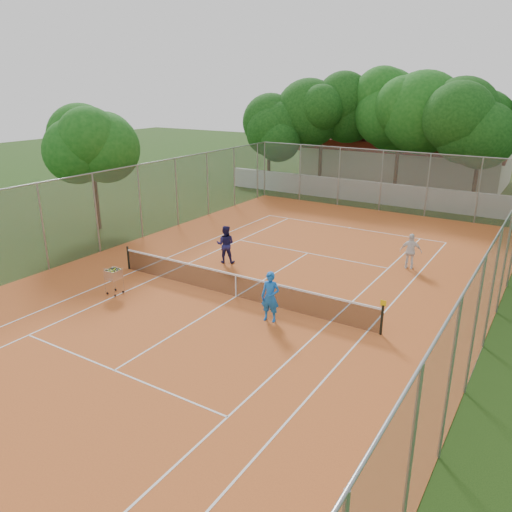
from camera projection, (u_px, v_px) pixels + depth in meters
The scene contains 12 objects.
ground at pixel (236, 297), 19.89m from camera, with size 120.00×120.00×0.00m, color #1A340E.
court_pad at pixel (236, 297), 19.89m from camera, with size 18.00×34.00×0.02m, color #C25C25.
court_lines at pixel (236, 297), 19.88m from camera, with size 10.98×23.78×0.01m, color white.
tennis_net at pixel (236, 285), 19.72m from camera, with size 11.88×0.10×0.98m, color black.
perimeter_fence at pixel (235, 250), 19.24m from camera, with size 18.00×34.00×4.00m, color slate.
boundary_wall at pixel (389, 194), 34.85m from camera, with size 26.00×0.30×1.50m, color silver.
clubhouse at pixel (405, 155), 43.38m from camera, with size 16.40×9.00×4.40m, color beige.
tropical_trees at pixel (408, 129), 35.86m from camera, with size 29.00×19.00×10.00m, color #0E370D.
player_near at pixel (270, 297), 17.59m from camera, with size 0.67×0.44×1.84m, color blue.
player_far_left at pixel (225, 244), 23.43m from camera, with size 0.87×0.68×1.80m, color #1E1B52.
player_far_right at pixel (411, 251), 22.67m from camera, with size 0.97×0.40×1.66m, color white.
ball_hopper at pixel (114, 281), 19.95m from camera, with size 0.55×0.55×1.15m, color silver.
Camera 1 is at (10.40, -15.03, 8.05)m, focal length 35.00 mm.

